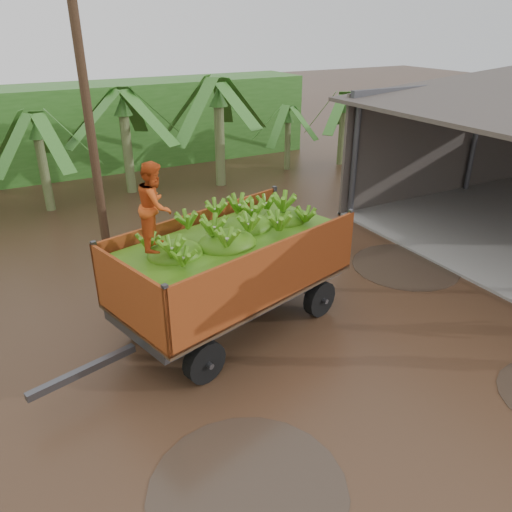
{
  "coord_description": "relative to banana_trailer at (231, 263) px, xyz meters",
  "views": [
    {
      "loc": [
        -5.22,
        -6.85,
        6.11
      ],
      "look_at": [
        -0.36,
        2.06,
        1.26
      ],
      "focal_mm": 35.0,
      "sensor_mm": 36.0,
      "label": 1
    }
  ],
  "objects": [
    {
      "name": "hedge_north",
      "position": [
        -0.78,
        14.44,
        0.29
      ],
      "size": [
        22.0,
        3.0,
        3.6
      ],
      "primitive_type": "cube",
      "color": "#2D661E",
      "rests_on": "ground"
    },
    {
      "name": "banana_trailer",
      "position": [
        0.0,
        0.0,
        0.0
      ],
      "size": [
        7.02,
        3.64,
        3.91
      ],
      "rotation": [
        0.0,
        0.0,
        0.27
      ],
      "color": "#CA521C",
      "rests_on": "ground"
    },
    {
      "name": "utility_pole",
      "position": [
        -1.54,
        4.99,
        2.41
      ],
      "size": [
        1.2,
        0.24,
        7.72
      ],
      "color": "#47301E",
      "rests_on": "ground"
    },
    {
      "name": "ground",
      "position": [
        1.22,
        -1.56,
        -1.51
      ],
      "size": [
        100.0,
        100.0,
        0.0
      ],
      "primitive_type": "plane",
      "color": "black",
      "rests_on": "ground"
    }
  ]
}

